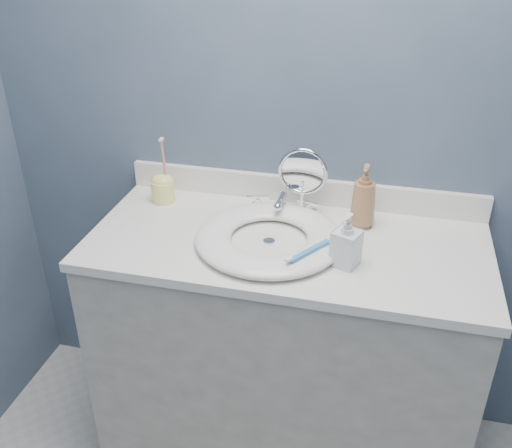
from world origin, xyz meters
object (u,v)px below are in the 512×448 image
(makeup_mirror, at_px, (303,179))
(toothbrush_holder, at_px, (163,187))
(soap_bottle_clear, at_px, (347,240))
(soap_bottle_amber, at_px, (364,196))

(makeup_mirror, xyz_separation_m, toothbrush_holder, (-0.48, -0.01, -0.08))
(makeup_mirror, xyz_separation_m, soap_bottle_clear, (0.17, -0.26, -0.05))
(soap_bottle_amber, bearing_deg, soap_bottle_clear, -92.63)
(makeup_mirror, distance_m, soap_bottle_amber, 0.20)
(soap_bottle_amber, xyz_separation_m, toothbrush_holder, (-0.68, 0.01, -0.05))
(soap_bottle_clear, bearing_deg, soap_bottle_amber, 105.07)
(soap_bottle_amber, height_order, soap_bottle_clear, soap_bottle_amber)
(soap_bottle_amber, distance_m, toothbrush_holder, 0.68)
(soap_bottle_clear, bearing_deg, toothbrush_holder, -179.43)
(toothbrush_holder, bearing_deg, soap_bottle_amber, -0.98)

